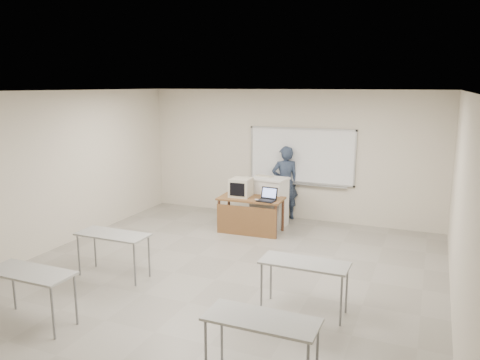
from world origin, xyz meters
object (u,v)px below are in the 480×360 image
at_px(mouse, 257,200).
at_px(presenter, 285,183).
at_px(podium, 269,201).
at_px(whiteboard, 301,157).
at_px(crt_monitor, 241,187).
at_px(keyboard, 264,176).
at_px(laptop, 267,198).
at_px(instructor_desk, 249,209).

relative_size(mouse, presenter, 0.05).
distance_m(podium, presenter, 0.73).
distance_m(whiteboard, podium, 1.31).
xyz_separation_m(crt_monitor, keyboard, (0.30, 0.64, 0.15)).
relative_size(crt_monitor, mouse, 5.06).
bearing_deg(laptop, whiteboard, 83.81).
relative_size(whiteboard, crt_monitor, 5.20).
height_order(podium, presenter, presenter).
height_order(whiteboard, mouse, whiteboard).
distance_m(whiteboard, presenter, 0.72).
height_order(whiteboard, crt_monitor, whiteboard).
height_order(laptop, keyboard, keyboard).
bearing_deg(mouse, instructor_desk, 169.45).
xyz_separation_m(instructor_desk, crt_monitor, (-0.25, 0.15, 0.41)).
bearing_deg(podium, whiteboard, 64.17).
relative_size(crt_monitor, laptop, 1.34).
xyz_separation_m(mouse, keyboard, (-0.15, 0.88, 0.33)).
bearing_deg(mouse, podium, 103.47).
height_order(podium, mouse, podium).
bearing_deg(crt_monitor, mouse, -30.30).
xyz_separation_m(mouse, presenter, (0.16, 1.44, 0.09)).
relative_size(podium, crt_monitor, 2.28).
xyz_separation_m(keyboard, presenter, (0.31, 0.56, -0.24)).
height_order(podium, keyboard, keyboard).
xyz_separation_m(whiteboard, podium, (-0.50, -0.77, -0.93)).
bearing_deg(crt_monitor, podium, 48.97).
xyz_separation_m(podium, laptop, (0.20, -0.72, 0.26)).
xyz_separation_m(laptop, mouse, (-0.20, -0.08, -0.04)).
bearing_deg(instructor_desk, keyboard, 83.89).
bearing_deg(whiteboard, keyboard, -133.38).
xyz_separation_m(whiteboard, keyboard, (-0.65, -0.69, -0.38)).
bearing_deg(presenter, keyboard, 32.58).
xyz_separation_m(crt_monitor, presenter, (0.61, 1.20, -0.08)).
distance_m(whiteboard, instructor_desk, 1.89).
xyz_separation_m(podium, presenter, (0.16, 0.64, 0.32)).
bearing_deg(keyboard, instructor_desk, -81.32).
bearing_deg(whiteboard, mouse, -107.69).
bearing_deg(podium, presenter, 83.05).
relative_size(whiteboard, instructor_desk, 1.81).
distance_m(whiteboard, mouse, 1.79).
distance_m(podium, crt_monitor, 0.82).
distance_m(crt_monitor, keyboard, 0.72).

